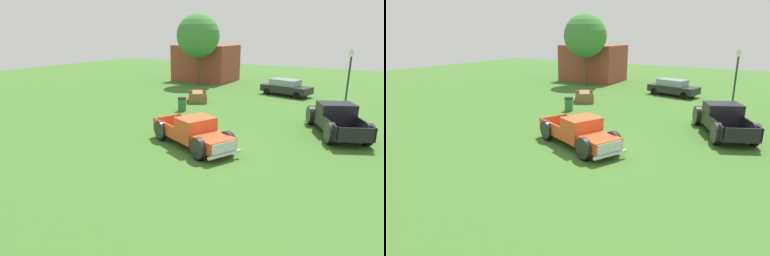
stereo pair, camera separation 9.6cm
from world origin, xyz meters
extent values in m
plane|color=#3D6B28|center=(0.00, 0.00, 0.00)|extent=(80.00, 80.00, 0.00)
cube|color=#D14723|center=(0.93, -0.50, 0.63)|extent=(1.92, 1.93, 0.53)
cube|color=silver|center=(1.61, -0.81, 0.63)|extent=(0.60, 1.23, 0.45)
sphere|color=silver|center=(1.84, -0.27, 0.66)|extent=(0.19, 0.19, 0.19)
sphere|color=silver|center=(1.35, -1.34, 0.66)|extent=(0.19, 0.19, 0.19)
cube|color=#D14723|center=(-0.30, 0.06, 0.92)|extent=(1.81, 1.99, 1.11)
cube|color=#8C9EA8|center=(0.24, -0.19, 1.17)|extent=(0.61, 1.28, 0.49)
cube|color=#D14723|center=(-1.79, 0.74, 0.42)|extent=(2.51, 2.31, 0.10)
cube|color=#D14723|center=(-1.47, 1.43, 0.73)|extent=(1.88, 0.91, 0.53)
cube|color=#D14723|center=(-2.11, 0.04, 0.73)|extent=(1.88, 0.91, 0.53)
cube|color=#D14723|center=(-2.68, 1.14, 0.73)|extent=(0.74, 1.50, 0.53)
cylinder|color=black|center=(1.27, 0.24, 0.37)|extent=(0.76, 0.50, 0.73)
cylinder|color=#B7B7BC|center=(1.27, 0.24, 0.37)|extent=(0.36, 0.33, 0.29)
cylinder|color=black|center=(1.27, 0.24, 0.55)|extent=(0.96, 0.63, 0.93)
cylinder|color=black|center=(0.60, -1.24, 0.37)|extent=(0.76, 0.50, 0.73)
cylinder|color=#B7B7BC|center=(0.60, -1.25, 0.37)|extent=(0.36, 0.33, 0.29)
cylinder|color=black|center=(0.60, -1.24, 0.55)|extent=(0.96, 0.63, 0.93)
cylinder|color=black|center=(-1.67, 1.57, 0.37)|extent=(0.76, 0.50, 0.73)
cylinder|color=#B7B7BC|center=(-1.67, 1.58, 0.37)|extent=(0.36, 0.33, 0.29)
cylinder|color=black|center=(-1.67, 1.57, 0.55)|extent=(0.96, 0.63, 0.93)
cylinder|color=black|center=(-2.34, 0.10, 0.37)|extent=(0.76, 0.50, 0.73)
cylinder|color=#B7B7BC|center=(-2.35, 0.09, 0.37)|extent=(0.36, 0.33, 0.29)
cylinder|color=black|center=(-2.34, 0.10, 0.55)|extent=(0.96, 0.63, 0.93)
cube|color=silver|center=(1.65, -0.83, 0.33)|extent=(0.82, 1.64, 0.12)
cube|color=black|center=(4.26, 7.39, 0.70)|extent=(2.15, 2.14, 0.58)
cube|color=silver|center=(3.90, 8.12, 0.70)|extent=(1.33, 0.70, 0.49)
sphere|color=silver|center=(3.33, 7.82, 0.72)|extent=(0.21, 0.21, 0.21)
sphere|color=silver|center=(4.49, 8.39, 0.72)|extent=(0.21, 0.21, 0.21)
cube|color=black|center=(4.91, 6.05, 1.01)|extent=(2.20, 2.02, 1.22)
cube|color=#8C9EA8|center=(4.63, 6.64, 1.28)|extent=(1.40, 0.71, 0.54)
cube|color=black|center=(5.71, 4.43, 0.46)|extent=(2.57, 2.78, 0.11)
cube|color=black|center=(4.95, 4.06, 0.80)|extent=(1.06, 2.04, 0.58)
cube|color=black|center=(6.47, 4.80, 0.80)|extent=(1.06, 2.04, 0.58)
cube|color=black|center=(6.18, 3.47, 0.80)|extent=(1.63, 0.86, 0.58)
cylinder|color=black|center=(3.46, 7.00, 0.40)|extent=(0.56, 0.83, 0.81)
cylinder|color=#B7B7BC|center=(3.45, 6.99, 0.40)|extent=(0.37, 0.40, 0.32)
cylinder|color=black|center=(3.46, 7.00, 0.61)|extent=(0.72, 1.05, 1.02)
cylinder|color=black|center=(5.06, 7.78, 0.40)|extent=(0.56, 0.83, 0.81)
cylinder|color=#B7B7BC|center=(5.07, 7.79, 0.40)|extent=(0.37, 0.40, 0.32)
cylinder|color=black|center=(5.06, 7.78, 0.61)|extent=(0.72, 1.05, 1.02)
cylinder|color=black|center=(5.02, 3.80, 0.40)|extent=(0.56, 0.83, 0.81)
cylinder|color=#B7B7BC|center=(5.01, 3.80, 0.40)|extent=(0.37, 0.40, 0.32)
cylinder|color=black|center=(5.02, 3.80, 0.61)|extent=(0.72, 1.05, 1.02)
cylinder|color=black|center=(6.62, 4.59, 0.40)|extent=(0.56, 0.83, 0.81)
cylinder|color=#B7B7BC|center=(6.63, 4.59, 0.40)|extent=(0.37, 0.40, 0.32)
cylinder|color=black|center=(6.62, 4.59, 0.61)|extent=(0.72, 1.05, 1.02)
cube|color=silver|center=(3.88, 8.16, 0.36)|extent=(1.79, 0.95, 0.13)
cube|color=black|center=(-0.31, 15.39, 0.58)|extent=(4.43, 2.63, 0.56)
cube|color=#7F939E|center=(-0.45, 15.42, 1.13)|extent=(2.59, 1.94, 0.52)
cylinder|color=black|center=(1.24, 15.78, 0.30)|extent=(0.63, 0.33, 0.60)
cylinder|color=black|center=(0.88, 14.32, 0.30)|extent=(0.63, 0.33, 0.60)
cylinder|color=black|center=(-1.50, 16.46, 0.30)|extent=(0.63, 0.33, 0.60)
cylinder|color=black|center=(-1.86, 14.99, 0.30)|extent=(0.63, 0.33, 0.60)
cube|color=#2D2D33|center=(4.81, 11.20, 0.12)|extent=(0.36, 0.36, 0.25)
cylinder|color=#2D2D33|center=(4.81, 11.20, 1.99)|extent=(0.12, 0.12, 3.49)
cube|color=#F2EACC|center=(4.81, 11.20, 3.92)|extent=(0.28, 0.28, 0.36)
cone|color=#2D2D33|center=(4.81, 11.20, 4.10)|extent=(0.32, 0.32, 0.14)
cube|color=olive|center=(-5.54, 9.28, 0.75)|extent=(1.62, 1.95, 0.06)
cube|color=olive|center=(-5.03, 9.59, 0.45)|extent=(1.18, 1.68, 0.05)
cube|color=olive|center=(-6.05, 8.96, 0.45)|extent=(1.18, 1.68, 0.05)
cube|color=olive|center=(-5.12, 8.59, 0.38)|extent=(1.24, 0.80, 0.75)
cube|color=olive|center=(-5.96, 9.96, 0.38)|extent=(1.24, 0.80, 0.75)
cylinder|color=#2D6B2D|center=(-4.89, 6.03, 0.42)|extent=(0.56, 0.56, 0.85)
cylinder|color=black|center=(-4.89, 6.03, 0.90)|extent=(0.59, 0.59, 0.10)
cylinder|color=brown|center=(-9.68, 16.49, 1.64)|extent=(0.36, 0.36, 3.29)
sphere|color=#3D7F38|center=(-9.68, 16.49, 4.89)|extent=(4.28, 4.28, 4.28)
cube|color=brown|center=(-10.67, 19.96, 1.94)|extent=(6.23, 4.78, 3.87)
camera|label=1|loc=(7.08, -12.50, 5.27)|focal=30.55mm
camera|label=2|loc=(7.16, -12.45, 5.27)|focal=30.55mm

